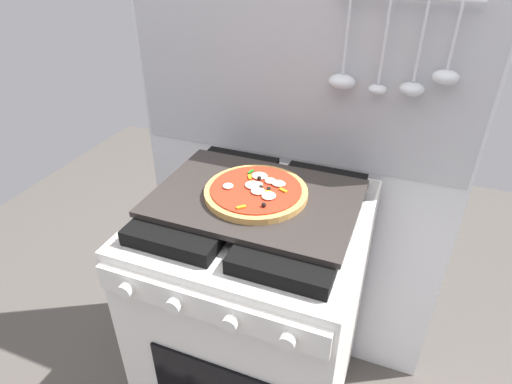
% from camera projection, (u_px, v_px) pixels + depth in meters
% --- Properties ---
extents(kitchen_backsplash, '(1.10, 0.09, 1.55)m').
position_uv_depth(kitchen_backsplash, '(292.00, 178.00, 1.49)').
color(kitchen_backsplash, silver).
rests_on(kitchen_backsplash, ground_plane).
extents(stove, '(0.60, 0.64, 0.90)m').
position_uv_depth(stove, '(256.00, 316.00, 1.40)').
color(stove, white).
rests_on(stove, ground_plane).
extents(baking_tray, '(0.54, 0.38, 0.02)m').
position_uv_depth(baking_tray, '(256.00, 198.00, 1.16)').
color(baking_tray, '#2D2826').
rests_on(baking_tray, stove).
extents(pizza_left, '(0.28, 0.28, 0.03)m').
position_uv_depth(pizza_left, '(257.00, 191.00, 1.15)').
color(pizza_left, tan).
rests_on(pizza_left, baking_tray).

